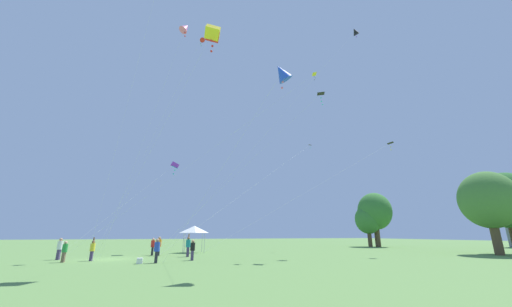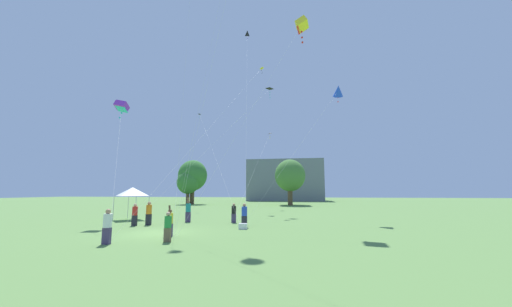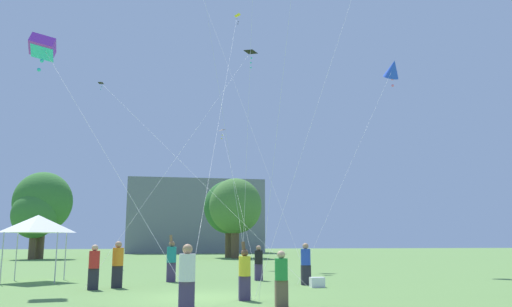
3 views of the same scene
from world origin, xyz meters
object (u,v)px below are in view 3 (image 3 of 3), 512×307
(person_red_shirt, at_px, (94,265))
(kite_black_delta_2, at_px, (250,53))
(kite_purple_box_3, at_px, (43,47))
(kite_black_delta_6, at_px, (222,131))
(kite_blue_diamond_4, at_px, (393,69))
(person_orange_shirt, at_px, (118,263))
(person_yellow_shirt, at_px, (245,272))
(kite_black_delta_10, at_px, (106,88))
(person_blue_shirt, at_px, (306,262))
(person_teal_shirt, at_px, (171,259))
(festival_tent, at_px, (38,224))
(person_green_shirt, at_px, (281,276))
(person_white_shirt, at_px, (187,277))
(kite_yellow_delta_0, at_px, (236,22))
(cooler_box, at_px, (317,282))
(person_black_shirt, at_px, (259,262))

(person_red_shirt, xyz_separation_m, kite_black_delta_2, (8.66, 15.06, 14.88))
(kite_black_delta_2, bearing_deg, kite_purple_box_3, -130.39)
(kite_black_delta_6, bearing_deg, kite_blue_diamond_4, -61.83)
(person_orange_shirt, height_order, person_yellow_shirt, person_orange_shirt)
(person_yellow_shirt, distance_m, kite_black_delta_10, 27.50)
(person_blue_shirt, relative_size, kite_purple_box_3, 0.16)
(kite_purple_box_3, height_order, kite_black_delta_10, kite_black_delta_10)
(person_blue_shirt, bearing_deg, person_teal_shirt, 41.40)
(person_teal_shirt, distance_m, person_yellow_shirt, 7.97)
(festival_tent, height_order, person_green_shirt, festival_tent)
(person_white_shirt, bearing_deg, person_blue_shirt, 7.58)
(kite_yellow_delta_0, relative_size, kite_purple_box_3, 2.13)
(person_yellow_shirt, xyz_separation_m, kite_blue_diamond_4, (11.39, 12.02, 11.58))
(person_green_shirt, bearing_deg, person_red_shirt, 20.81)
(person_orange_shirt, bearing_deg, festival_tent, 109.49)
(festival_tent, xyz_separation_m, person_red_shirt, (3.09, -4.36, -1.68))
(person_white_shirt, relative_size, person_green_shirt, 1.12)
(person_white_shirt, xyz_separation_m, kite_blue_diamond_4, (13.32, 14.87, 11.51))
(kite_yellow_delta_0, xyz_separation_m, kite_black_delta_2, (1.25, 1.22, -1.88))
(person_blue_shirt, xyz_separation_m, kite_black_delta_2, (0.17, 14.52, 14.86))
(person_teal_shirt, relative_size, person_blue_shirt, 1.21)
(cooler_box, distance_m, person_white_shirt, 8.72)
(person_orange_shirt, bearing_deg, kite_yellow_delta_0, 36.92)
(person_red_shirt, relative_size, kite_blue_diamond_4, 0.13)
(person_black_shirt, distance_m, kite_black_delta_2, 19.07)
(person_white_shirt, distance_m, person_black_shirt, 11.28)
(kite_blue_diamond_4, bearing_deg, person_white_shirt, -131.86)
(person_red_shirt, xyz_separation_m, kite_blue_diamond_4, (16.43, 7.58, 11.54))
(kite_yellow_delta_0, bearing_deg, kite_blue_diamond_4, -34.72)
(person_black_shirt, bearing_deg, person_red_shirt, 52.83)
(person_yellow_shirt, distance_m, kite_black_delta_2, 24.82)
(person_blue_shirt, relative_size, person_orange_shirt, 0.96)
(person_black_shirt, bearing_deg, person_orange_shirt, 51.17)
(person_red_shirt, xyz_separation_m, person_orange_shirt, (0.82, 0.60, 0.07))
(cooler_box, relative_size, person_red_shirt, 0.33)
(cooler_box, height_order, person_red_shirt, person_red_shirt)
(person_teal_shirt, relative_size, person_black_shirt, 1.30)
(cooler_box, distance_m, kite_black_delta_10, 25.92)
(person_white_shirt, relative_size, kite_black_delta_2, 0.11)
(person_blue_shirt, xyz_separation_m, kite_purple_box_3, (-11.30, 1.03, 9.11))
(person_black_shirt, xyz_separation_m, kite_black_delta_6, (0.69, 20.60, 10.78))
(person_blue_shirt, relative_size, person_black_shirt, 1.07)
(person_yellow_shirt, xyz_separation_m, kite_black_delta_6, (2.65, 28.33, 10.78))
(festival_tent, bearing_deg, person_orange_shirt, -43.89)
(person_white_shirt, distance_m, person_teal_shirt, 10.55)
(person_teal_shirt, height_order, kite_black_delta_6, kite_black_delta_6)
(person_white_shirt, bearing_deg, person_green_shirt, -25.37)
(person_red_shirt, distance_m, kite_black_delta_10, 22.84)
(person_green_shirt, relative_size, kite_purple_box_3, 0.15)
(kite_black_delta_2, bearing_deg, kite_black_delta_6, 96.23)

